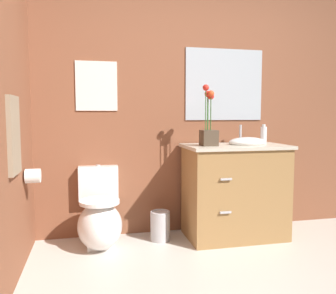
% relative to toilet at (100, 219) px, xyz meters
% --- Properties ---
extents(wall_back, '(4.60, 0.05, 2.50)m').
position_rel_toilet_xyz_m(wall_back, '(1.10, 0.30, 1.01)').
color(wall_back, brown).
rests_on(wall_back, ground_plane).
extents(toilet, '(0.38, 0.59, 0.69)m').
position_rel_toilet_xyz_m(toilet, '(0.00, 0.00, 0.00)').
color(toilet, white).
rests_on(toilet, ground_plane).
extents(vanity_cabinet, '(0.94, 0.56, 1.05)m').
position_rel_toilet_xyz_m(vanity_cabinet, '(1.25, -0.03, 0.21)').
color(vanity_cabinet, '#9E7242').
rests_on(vanity_cabinet, ground_plane).
extents(flower_vase, '(0.14, 0.14, 0.54)m').
position_rel_toilet_xyz_m(flower_vase, '(0.97, -0.07, 0.80)').
color(flower_vase, '#4C3D2D').
rests_on(flower_vase, vanity_cabinet).
extents(soap_bottle, '(0.06, 0.06, 0.19)m').
position_rel_toilet_xyz_m(soap_bottle, '(1.59, 0.09, 0.72)').
color(soap_bottle, white).
rests_on(soap_bottle, vanity_cabinet).
extents(trash_bin, '(0.18, 0.18, 0.27)m').
position_rel_toilet_xyz_m(trash_bin, '(0.55, 0.03, -0.11)').
color(trash_bin, '#B7B7BC').
rests_on(trash_bin, ground_plane).
extents(wall_poster, '(0.38, 0.01, 0.45)m').
position_rel_toilet_xyz_m(wall_poster, '(0.00, 0.27, 1.17)').
color(wall_poster, silver).
extents(wall_mirror, '(0.80, 0.01, 0.70)m').
position_rel_toilet_xyz_m(wall_mirror, '(1.25, 0.27, 1.21)').
color(wall_mirror, '#B2BCC6').
extents(hanging_towel, '(0.03, 0.28, 0.52)m').
position_rel_toilet_xyz_m(hanging_towel, '(-0.56, -0.56, 0.77)').
color(hanging_towel, gray).
extents(toilet_paper_roll, '(0.11, 0.11, 0.11)m').
position_rel_toilet_xyz_m(toilet_paper_roll, '(-0.51, -0.20, 0.44)').
color(toilet_paper_roll, white).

